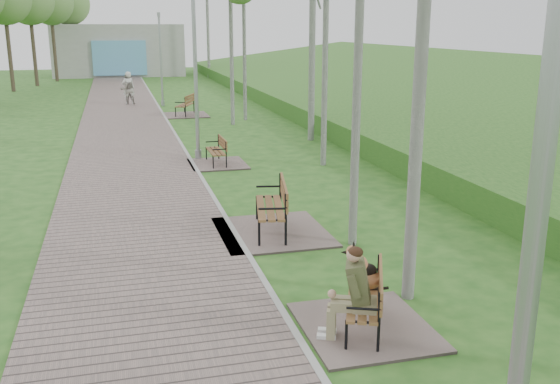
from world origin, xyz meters
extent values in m
cube|color=#6D5C58|center=(-1.75, 21.50, 0.02)|extent=(3.50, 67.00, 0.04)
cube|color=#999993|center=(0.00, 21.50, 0.03)|extent=(0.10, 67.00, 0.05)
cube|color=#528731|center=(12.00, 20.00, 0.00)|extent=(14.00, 70.00, 1.60)
cube|color=#9E9E99|center=(-1.50, 51.00, 2.00)|extent=(10.00, 5.00, 4.00)
cube|color=#5CA2CF|center=(-1.50, 48.40, 1.50)|extent=(4.00, 0.20, 2.60)
cube|color=#6D5C58|center=(0.95, 5.27, 0.02)|extent=(1.66, 1.84, 0.04)
cube|color=brown|center=(0.90, 5.27, 0.41)|extent=(0.92, 1.43, 0.04)
cube|color=brown|center=(1.10, 5.19, 0.66)|extent=(0.57, 1.29, 0.30)
cube|color=#6D5C58|center=(0.72, 9.39, 0.02)|extent=(2.05, 2.28, 0.04)
cube|color=brown|center=(0.67, 9.39, 0.51)|extent=(0.84, 1.77, 0.05)
cube|color=brown|center=(0.93, 9.33, 0.82)|extent=(0.38, 1.68, 0.38)
cube|color=#6D5C58|center=(0.68, 15.74, 0.02)|extent=(1.59, 1.77, 0.04)
cube|color=brown|center=(0.63, 15.74, 0.40)|extent=(0.41, 1.33, 0.04)
cube|color=brown|center=(0.85, 15.74, 0.64)|extent=(0.05, 1.33, 0.29)
cube|color=#6D5C58|center=(0.97, 26.22, 0.02)|extent=(1.89, 2.10, 0.04)
cube|color=brown|center=(0.92, 26.22, 0.47)|extent=(1.02, 1.64, 0.04)
cube|color=brown|center=(1.15, 26.12, 0.76)|extent=(0.62, 1.48, 0.35)
cylinder|color=#94979C|center=(0.07, 1.02, 2.50)|extent=(0.12, 0.12, 4.99)
cylinder|color=#94979C|center=(0.25, 16.61, 0.15)|extent=(0.19, 0.19, 0.29)
cylinder|color=#94979C|center=(0.25, 16.61, 2.42)|extent=(0.12, 0.12, 4.85)
cylinder|color=#94979C|center=(0.25, 29.99, 0.13)|extent=(0.17, 0.17, 0.26)
cylinder|color=#94979C|center=(0.25, 29.99, 2.18)|extent=(0.10, 0.10, 4.35)
cylinder|color=#94979C|center=(0.25, 29.99, 4.40)|extent=(0.16, 0.16, 0.22)
imported|color=silver|center=(-1.36, 30.85, 0.83)|extent=(0.66, 0.49, 1.67)
imported|color=slate|center=(-1.41, 30.90, 0.76)|extent=(0.86, 0.74, 1.53)
cylinder|color=silver|center=(3.62, 14.93, 3.91)|extent=(0.16, 0.16, 7.83)
cylinder|color=silver|center=(3.26, 24.21, 4.52)|extent=(0.18, 0.18, 9.03)
cylinder|color=silver|center=(2.51, 23.08, 3.82)|extent=(0.16, 0.16, 7.63)
cylinder|color=silver|center=(5.12, 46.91, 5.67)|extent=(0.20, 0.20, 11.33)
camera|label=1|loc=(-2.06, -1.69, 3.87)|focal=40.00mm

